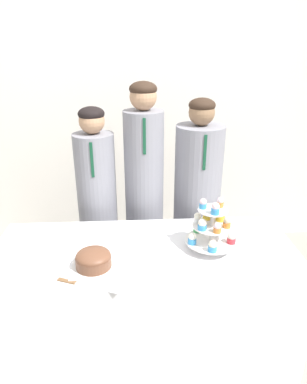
% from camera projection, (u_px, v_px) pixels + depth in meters
% --- Properties ---
extents(wall_back, '(9.00, 0.06, 2.70)m').
position_uv_depth(wall_back, '(138.00, 95.00, 2.84)').
color(wall_back, silver).
rests_on(wall_back, ground_plane).
extents(table, '(1.62, 0.67, 0.73)m').
position_uv_depth(table, '(145.00, 303.00, 1.97)').
color(table, white).
rests_on(table, ground_plane).
extents(round_cake, '(0.21, 0.21, 0.10)m').
position_uv_depth(round_cake, '(93.00, 260.00, 1.66)').
color(round_cake, white).
rests_on(round_cake, table).
extents(cake_knife, '(0.29, 0.13, 0.01)m').
position_uv_depth(cake_knife, '(77.00, 284.00, 1.56)').
color(cake_knife, silver).
rests_on(cake_knife, table).
extents(cupcake_stand, '(0.27, 0.27, 0.29)m').
position_uv_depth(cupcake_stand, '(212.00, 226.00, 1.79)').
color(cupcake_stand, silver).
rests_on(cupcake_stand, table).
extents(student_0, '(0.26, 0.27, 1.39)m').
position_uv_depth(student_0, '(98.00, 214.00, 2.36)').
color(student_0, gray).
rests_on(student_0, ground_plane).
extents(student_1, '(0.26, 0.26, 1.54)m').
position_uv_depth(student_1, '(144.00, 202.00, 2.35)').
color(student_1, gray).
rests_on(student_1, ground_plane).
extents(student_2, '(0.32, 0.32, 1.44)m').
position_uv_depth(student_2, '(196.00, 210.00, 2.40)').
color(student_2, gray).
rests_on(student_2, ground_plane).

